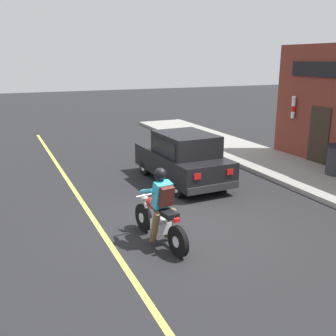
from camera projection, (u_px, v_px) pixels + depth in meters
ground_plane at (183, 225)px, 9.04m from camera, size 80.00×80.00×0.00m
sidewalk_curb at (281, 166)px, 13.74m from camera, size 2.60×22.00×0.14m
lane_stripe at (78, 196)px, 10.98m from camera, size 0.12×19.80×0.01m
motorcycle_with_rider at (160, 212)px, 8.01m from camera, size 0.64×2.01×1.62m
car_hatchback at (183, 158)px, 11.98m from camera, size 1.75×3.83×1.57m
trash_bin at (335, 159)px, 12.36m from camera, size 0.56×0.56×0.98m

